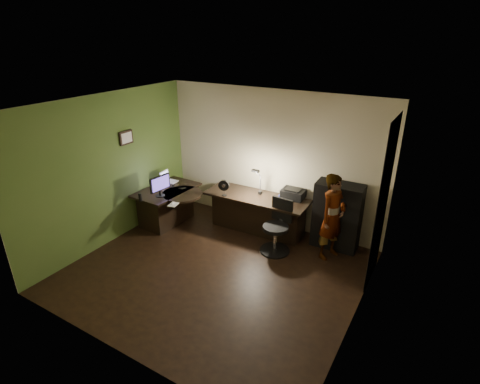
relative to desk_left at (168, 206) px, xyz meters
The scene contains 27 objects.
floor 2.05m from the desk_left, 27.56° to the right, with size 4.50×4.00×0.01m, color black.
ceiling 3.08m from the desk_left, 27.56° to the right, with size 4.50×4.00×0.01m, color silver.
wall_back 2.30m from the desk_left, 30.99° to the left, with size 4.50×0.01×2.70m, color #C4B793.
wall_front 3.57m from the desk_left, 58.69° to the right, with size 4.50×0.01×2.70m, color #C4B793.
wall_left 1.43m from the desk_left, 116.69° to the right, with size 0.01×4.00×2.70m, color #C4B793.
wall_right 4.26m from the desk_left, 12.99° to the right, with size 0.01×4.00×2.70m, color #C4B793.
green_wall_overlay 1.43m from the desk_left, 115.95° to the right, with size 0.00×4.00×2.70m, color #486327.
arched_doorway 4.14m from the desk_left, ahead, with size 0.01×0.90×2.60m, color black.
french_door 4.34m from the desk_left, 20.23° to the right, with size 0.02×0.92×2.10m, color white.
framed_picture 1.62m from the desk_left, 131.97° to the right, with size 0.04×0.30×0.25m, color black.
desk_left is the anchor object (origin of this frame).
desk_right 1.82m from the desk_left, 19.16° to the left, with size 2.01×0.70×0.75m, color black.
cabinet 3.34m from the desk_left, 14.75° to the left, with size 0.82×0.41×1.23m, color black.
laptop_stand 0.46m from the desk_left, 107.05° to the left, with size 0.22×0.18×0.09m, color silver.
laptop 0.59m from the desk_left, 107.05° to the left, with size 0.30×0.28×0.20m, color silver.
monitor 0.61m from the desk_left, 70.15° to the right, with size 0.09×0.46×0.30m, color black.
mouse 0.82m from the desk_left, 40.27° to the right, with size 0.05×0.08×0.03m, color silver.
phone 0.50m from the desk_left, 39.73° to the left, with size 0.06×0.12×0.01m, color black.
pen 0.46m from the desk_left, 51.41° to the left, with size 0.01×0.14×0.01m, color black.
speaker 0.80m from the desk_left, 94.47° to the right, with size 0.06×0.06×0.16m, color black.
notepad 0.84m from the desk_left, 39.66° to the right, with size 0.14×0.20×0.01m, color silver.
desk_fan 1.33m from the desk_left, 14.91° to the left, with size 0.20×0.11×0.31m, color black.
headphones 2.38m from the desk_left, 18.99° to the left, with size 0.19×0.08×0.09m, color navy.
printer 2.55m from the desk_left, 20.40° to the left, with size 0.42×0.33×0.19m, color black.
desk_lamp 1.99m from the desk_left, 22.35° to the left, with size 0.14×0.27×0.59m, color black.
office_chair 2.37m from the desk_left, ahead, with size 0.54×0.54×0.96m, color black.
person 3.30m from the desk_left, ahead, with size 0.54×0.36×1.53m, color #D8A88C.
Camera 1 is at (2.97, -4.21, 3.67)m, focal length 28.00 mm.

